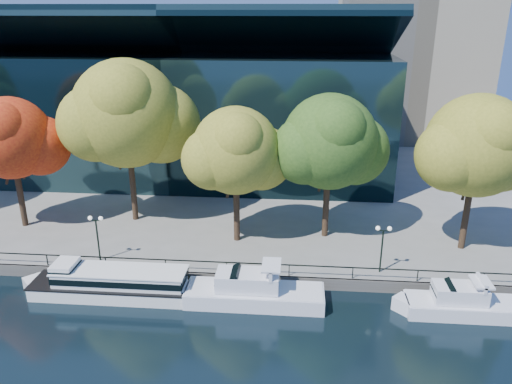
# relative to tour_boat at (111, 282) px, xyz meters

# --- Properties ---
(ground) EXTENTS (160.00, 160.00, 0.00)m
(ground) POSITION_rel_tour_boat_xyz_m (3.71, -0.83, -1.15)
(ground) COLOR black
(ground) RESTS_ON ground
(promenade) EXTENTS (90.00, 67.08, 1.00)m
(promenade) POSITION_rel_tour_boat_xyz_m (3.71, 35.55, -0.65)
(promenade) COLOR slate
(promenade) RESTS_ON ground
(railing) EXTENTS (88.20, 0.08, 0.99)m
(railing) POSITION_rel_tour_boat_xyz_m (3.71, 2.42, 0.79)
(railing) COLOR black
(railing) RESTS_ON promenade
(convention_building) EXTENTS (50.00, 24.57, 21.43)m
(convention_building) POSITION_rel_tour_boat_xyz_m (-0.29, 30.96, 7.35)
(convention_building) COLOR black
(convention_building) RESTS_ON ground
(tour_boat) EXTENTS (14.28, 3.19, 2.71)m
(tour_boat) POSITION_rel_tour_boat_xyz_m (0.00, 0.00, 0.00)
(tour_boat) COLOR white
(tour_boat) RESTS_ON ground
(cruiser_near) EXTENTS (11.58, 2.98, 3.36)m
(cruiser_near) POSITION_rel_tour_boat_xyz_m (10.72, -0.19, -0.11)
(cruiser_near) COLOR silver
(cruiser_near) RESTS_ON ground
(cruiser_far) EXTENTS (9.20, 2.55, 3.01)m
(cruiser_far) POSITION_rel_tour_boat_xyz_m (26.08, -0.35, -0.20)
(cruiser_far) COLOR silver
(cruiser_far) RESTS_ON ground
(tree_1) EXTENTS (9.53, 7.81, 12.59)m
(tree_1) POSITION_rel_tour_boat_xyz_m (-12.19, 10.01, 8.46)
(tree_1) COLOR black
(tree_1) RESTS_ON promenade
(tree_2) EXTENTS (12.79, 10.49, 15.86)m
(tree_2) POSITION_rel_tour_boat_xyz_m (-1.81, 12.43, 10.37)
(tree_2) COLOR black
(tree_2) RESTS_ON promenade
(tree_3) EXTENTS (9.59, 7.86, 12.33)m
(tree_3) POSITION_rel_tour_boat_xyz_m (8.93, 8.57, 8.17)
(tree_3) COLOR black
(tree_3) RESTS_ON promenade
(tree_4) EXTENTS (10.59, 8.68, 13.28)m
(tree_4) POSITION_rel_tour_boat_xyz_m (17.04, 10.19, 8.71)
(tree_4) COLOR black
(tree_4) RESTS_ON promenade
(tree_5) EXTENTS (10.77, 8.83, 13.68)m
(tree_5) POSITION_rel_tour_boat_xyz_m (29.06, 8.64, 9.03)
(tree_5) COLOR black
(tree_5) RESTS_ON promenade
(lamp_1) EXTENTS (1.26, 0.36, 4.03)m
(lamp_1) POSITION_rel_tour_boat_xyz_m (-2.29, 3.67, 2.83)
(lamp_1) COLOR black
(lamp_1) RESTS_ON promenade
(lamp_2) EXTENTS (1.26, 0.36, 4.03)m
(lamp_2) POSITION_rel_tour_boat_xyz_m (21.01, 3.67, 2.83)
(lamp_2) COLOR black
(lamp_2) RESTS_ON promenade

